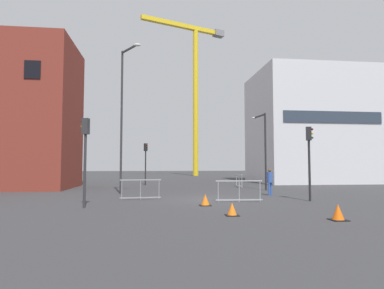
{
  "coord_description": "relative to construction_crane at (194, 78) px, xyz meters",
  "views": [
    {
      "loc": [
        -2.94,
        -17.32,
        1.87
      ],
      "look_at": [
        0.0,
        7.69,
        3.43
      ],
      "focal_mm": 30.48,
      "sensor_mm": 36.0,
      "label": 1
    }
  ],
  "objects": [
    {
      "name": "pedestrian_walking",
      "position": [
        0.24,
        -35.36,
        -15.72
      ],
      "size": [
        0.34,
        0.34,
        1.63
      ],
      "color": "#33519E",
      "rests_on": "ground"
    },
    {
      "name": "construction_crane",
      "position": [
        0.0,
        0.0,
        0.0
      ],
      "size": [
        14.78,
        6.32,
        26.01
      ],
      "color": "yellow",
      "rests_on": "ground"
    },
    {
      "name": "traffic_light_verge",
      "position": [
        -7.58,
        -24.34,
        -14.08
      ],
      "size": [
        0.36,
        0.38,
        3.83
      ],
      "color": "#232326",
      "rests_on": "ground"
    },
    {
      "name": "traffic_cone_on_verge",
      "position": [
        -3.97,
        -42.87,
        -16.44
      ],
      "size": [
        0.48,
        0.48,
        0.48
      ],
      "color": "black",
      "rests_on": "ground"
    },
    {
      "name": "traffic_cone_orange",
      "position": [
        -0.66,
        -44.26,
        -16.41
      ],
      "size": [
        0.54,
        0.54,
        0.55
      ],
      "color": "black",
      "rests_on": "ground"
    },
    {
      "name": "streetlamp_short",
      "position": [
        1.27,
        -31.29,
        -13.17
      ],
      "size": [
        0.51,
        1.96,
        5.68
      ],
      "color": "#232326",
      "rests_on": "ground"
    },
    {
      "name": "traffic_light_crosswalk",
      "position": [
        1.15,
        -38.69,
        -14.08
      ],
      "size": [
        0.39,
        0.34,
        3.83
      ],
      "color": "#232326",
      "rests_on": "ground"
    },
    {
      "name": "brick_building",
      "position": [
        -18.44,
        -27.63,
        -10.87
      ],
      "size": [
        10.38,
        6.97,
        11.59
      ],
      "color": "maroon",
      "rests_on": "ground"
    },
    {
      "name": "traffic_cone_striped",
      "position": [
        -4.48,
        -39.86,
        -16.42
      ],
      "size": [
        0.52,
        0.52,
        0.53
      ],
      "color": "black",
      "rests_on": "ground"
    },
    {
      "name": "ground",
      "position": [
        -3.89,
        -37.35,
        -16.66
      ],
      "size": [
        160.0,
        160.0,
        0.0
      ],
      "primitive_type": "plane",
      "color": "#333335"
    },
    {
      "name": "streetlamp_tall",
      "position": [
        -8.81,
        -33.46,
        -11.25
      ],
      "size": [
        1.33,
        1.76,
        9.33
      ],
      "color": "#2D2D30",
      "rests_on": "ground"
    },
    {
      "name": "safety_barrier_left_run",
      "position": [
        -7.53,
        -36.89,
        -16.1
      ],
      "size": [
        2.19,
        0.23,
        1.08
      ],
      "color": "gray",
      "rests_on": "ground"
    },
    {
      "name": "traffic_light_median",
      "position": [
        -9.82,
        -40.01,
        -14.04
      ],
      "size": [
        0.39,
        0.31,
        3.9
      ],
      "color": "#2D2D30",
      "rests_on": "ground"
    },
    {
      "name": "safety_barrier_mid_span",
      "position": [
        0.17,
        -28.33,
        -16.1
      ],
      "size": [
        0.09,
        2.06,
        1.08
      ],
      "color": "#B2B5BA",
      "rests_on": "ground"
    },
    {
      "name": "safety_barrier_front",
      "position": [
        -2.55,
        -38.57,
        -16.1
      ],
      "size": [
        2.38,
        0.14,
        1.08
      ],
      "color": "#9EA0A5",
      "rests_on": "ground"
    },
    {
      "name": "office_block",
      "position": [
        9.87,
        -21.36,
        -10.79
      ],
      "size": [
        11.61,
        9.56,
        11.75
      ],
      "color": "silver",
      "rests_on": "ground"
    }
  ]
}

